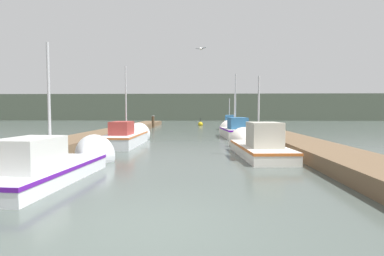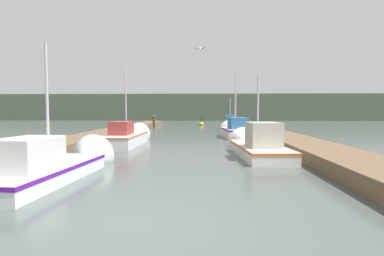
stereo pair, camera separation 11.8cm
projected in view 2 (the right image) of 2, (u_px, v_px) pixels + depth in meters
ground_plane at (141, 227)px, 5.07m from camera, size 200.00×200.00×0.00m
dock_left at (107, 134)px, 21.26m from camera, size 2.26×40.00×0.50m
dock_right at (273, 135)px, 20.77m from camera, size 2.26×40.00×0.50m
distant_shore_ridge at (200, 108)px, 63.85m from camera, size 120.00×16.00×5.04m
fishing_boat_0 at (58, 164)px, 9.05m from camera, size 2.02×5.68×4.46m
fishing_boat_1 at (255, 145)px, 13.42m from camera, size 2.10×5.93×4.02m
fishing_boat_2 at (128, 136)px, 17.63m from camera, size 1.70×6.15×4.92m
fishing_boat_3 at (235, 130)px, 21.99m from camera, size 2.14×5.07×5.09m
fishing_boat_4 at (235, 128)px, 26.08m from camera, size 1.55×4.88×3.91m
fishing_boat_5 at (230, 125)px, 31.26m from camera, size 1.71×6.23×3.56m
mooring_piling_0 at (154, 122)px, 33.62m from camera, size 0.36×0.36×1.35m
mooring_piling_1 at (244, 126)px, 27.43m from camera, size 0.28×0.28×1.11m
channel_buoy at (201, 124)px, 38.15m from camera, size 0.61×0.61×1.11m
seagull_1 at (200, 49)px, 14.29m from camera, size 0.53×0.38×0.12m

